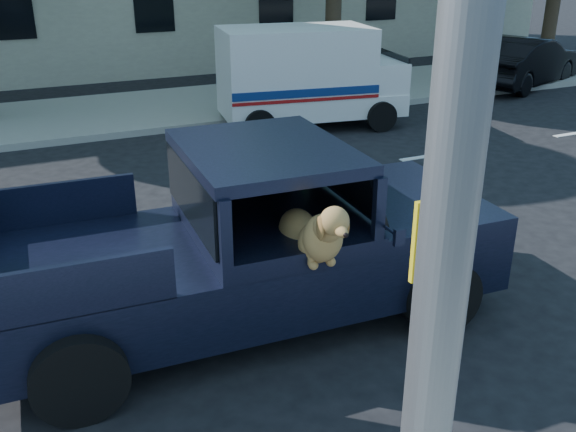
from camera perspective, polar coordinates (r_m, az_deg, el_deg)
name	(u,v)px	position (r m, az deg, el deg)	size (l,w,h in m)	color
ground	(342,266)	(8.40, 4.78, -4.49)	(120.00, 120.00, 0.00)	black
far_sidewalk	(162,109)	(16.53, -11.10, 9.35)	(60.00, 4.00, 0.15)	gray
lane_stripes	(347,169)	(12.03, 5.24, 4.21)	(21.60, 0.14, 0.01)	silver
pickup_truck	(236,265)	(6.98, -4.60, -4.39)	(5.59, 2.94, 1.97)	black
mail_truck	(307,84)	(14.75, 1.71, 11.67)	(4.26, 2.56, 2.21)	silver
parked_sedan	(525,62)	(20.31, 20.34, 12.73)	(4.36, 1.52, 1.44)	black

